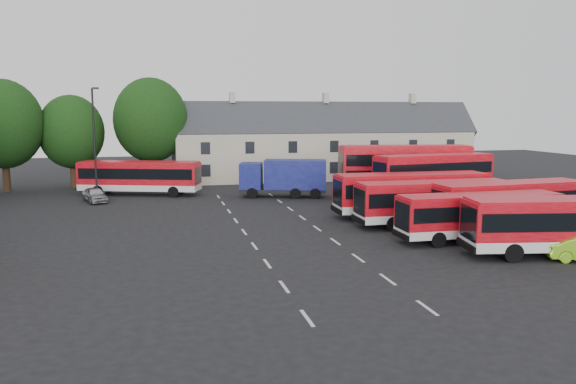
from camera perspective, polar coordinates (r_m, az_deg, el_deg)
name	(u,v)px	position (r m, az deg, el deg)	size (l,w,h in m)	color
ground	(249,239)	(35.14, -3.99, -4.75)	(140.00, 140.00, 0.00)	black
lane_markings	(281,230)	(37.51, -0.69, -3.89)	(5.15, 33.80, 0.01)	beige
terrace_houses	(325,146)	(66.83, 3.80, 4.70)	(35.70, 7.13, 10.06)	beige
bus_row_a	(570,221)	(34.13, 26.73, -2.69)	(11.59, 4.44, 3.20)	silver
bus_row_b	(480,213)	(36.08, 18.92, -2.02)	(10.24, 2.45, 2.89)	silver
bus_row_c	(510,200)	(40.95, 21.63, -0.79)	(11.22, 3.38, 3.13)	silver
bus_row_d	(434,199)	(39.99, 14.63, -0.71)	(10.94, 2.64, 3.09)	silver
bus_row_e	(411,191)	(43.13, 12.42, 0.13)	(11.63, 3.04, 3.27)	silver
bus_dd_south	(433,176)	(48.72, 14.55, 1.54)	(10.74, 3.96, 4.31)	silver
bus_dd_north	(405,168)	(52.06, 11.76, 2.37)	(12.04, 4.24, 4.83)	silver
bus_north	(140,175)	(54.97, -14.84, 1.69)	(11.56, 6.08, 3.20)	silver
box_truck	(284,176)	(51.91, -0.37, 1.62)	(8.27, 4.52, 3.46)	black
silver_car	(95,195)	(51.90, -19.03, -0.26)	(1.54, 3.82, 1.30)	#B1B3B9
lamppost	(95,140)	(53.41, -19.05, 5.02)	(0.69, 0.26, 10.01)	black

